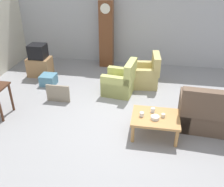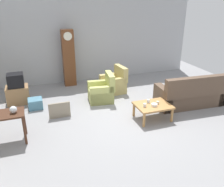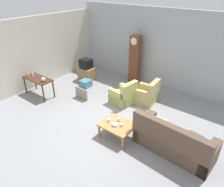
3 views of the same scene
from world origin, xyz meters
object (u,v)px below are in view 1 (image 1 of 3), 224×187
object	(u,v)px
coffee_table_wood	(155,119)
storage_box_blue	(48,80)
cup_white_porcelain	(142,114)
armchair_olive_near	(120,82)
armchair_olive_far	(145,75)
tv_crt	(38,51)
cup_blue_rimmed	(153,110)
grandfather_clock	(106,35)
framed_picture_leaning	(58,93)
cup_cream_tall	(163,116)
bowl_white_stacked	(155,118)
tv_stand_cabinet	(40,67)

from	to	relation	value
coffee_table_wood	storage_box_blue	size ratio (longest dim) A/B	2.29
coffee_table_wood	cup_white_porcelain	size ratio (longest dim) A/B	10.33
armchair_olive_near	armchair_olive_far	xyz separation A→B (m)	(0.64, 0.59, 0.00)
tv_crt	cup_blue_rimmed	bearing A→B (deg)	-32.39
grandfather_clock	storage_box_blue	distance (m)	2.36
armchair_olive_far	cup_blue_rimmed	distance (m)	2.12
tv_crt	grandfather_clock	bearing A→B (deg)	30.83
armchair_olive_near	cup_blue_rimmed	bearing A→B (deg)	-59.23
framed_picture_leaning	cup_cream_tall	distance (m)	2.76
cup_blue_rimmed	bowl_white_stacked	distance (m)	0.26
armchair_olive_near	tv_crt	xyz separation A→B (m)	(-2.60, 0.71, 0.47)
armchair_olive_near	tv_stand_cabinet	size ratio (longest dim) A/B	1.35
tv_stand_cabinet	tv_crt	bearing A→B (deg)	0.00
grandfather_clock	cup_cream_tall	size ratio (longest dim) A/B	25.83
grandfather_clock	cup_cream_tall	bearing A→B (deg)	-62.28
grandfather_clock	framed_picture_leaning	size ratio (longest dim) A/B	3.52
armchair_olive_near	cup_blue_rimmed	xyz separation A→B (m)	(0.90, -1.51, 0.18)
tv_stand_cabinet	storage_box_blue	world-z (taller)	tv_stand_cabinet
cup_cream_tall	armchair_olive_far	bearing A→B (deg)	101.86
armchair_olive_far	coffee_table_wood	distance (m)	2.28
armchair_olive_far	cup_white_porcelain	distance (m)	2.31
framed_picture_leaning	cup_blue_rimmed	xyz separation A→B (m)	(2.38, -0.78, 0.25)
tv_stand_cabinet	cup_blue_rimmed	bearing A→B (deg)	-32.39
framed_picture_leaning	storage_box_blue	bearing A→B (deg)	125.66
grandfather_clock	cup_white_porcelain	size ratio (longest dim) A/B	22.71
coffee_table_wood	cup_blue_rimmed	xyz separation A→B (m)	(-0.07, 0.16, 0.11)
tv_stand_cabinet	cup_cream_tall	size ratio (longest dim) A/B	8.33
armchair_olive_far	cup_cream_tall	bearing A→B (deg)	-78.14
coffee_table_wood	armchair_olive_near	bearing A→B (deg)	120.04
armchair_olive_near	storage_box_blue	size ratio (longest dim) A/B	2.19
cup_white_porcelain	cup_blue_rimmed	xyz separation A→B (m)	(0.21, 0.20, -0.00)
coffee_table_wood	cup_cream_tall	size ratio (longest dim) A/B	11.76
coffee_table_wood	cup_blue_rimmed	size ratio (longest dim) A/B	10.60
armchair_olive_near	bowl_white_stacked	xyz separation A→B (m)	(0.95, -1.76, 0.16)
tv_crt	storage_box_blue	bearing A→B (deg)	-49.22
storage_box_blue	cup_cream_tall	world-z (taller)	cup_cream_tall
tv_crt	cup_white_porcelain	world-z (taller)	tv_crt
coffee_table_wood	cup_white_porcelain	bearing A→B (deg)	-171.21
cup_blue_rimmed	cup_white_porcelain	bearing A→B (deg)	-136.67
framed_picture_leaning	bowl_white_stacked	world-z (taller)	bowl_white_stacked
cup_white_porcelain	armchair_olive_far	bearing A→B (deg)	91.20
cup_cream_tall	cup_blue_rimmed	bearing A→B (deg)	143.87
storage_box_blue	grandfather_clock	bearing A→B (deg)	50.90
framed_picture_leaning	armchair_olive_near	bearing A→B (deg)	26.37
grandfather_clock	cup_white_porcelain	xyz separation A→B (m)	(1.41, -3.54, -0.58)
tv_stand_cabinet	cup_white_porcelain	size ratio (longest dim) A/B	7.32
storage_box_blue	cup_blue_rimmed	bearing A→B (deg)	-28.69
grandfather_clock	coffee_table_wood	bearing A→B (deg)	-64.20
coffee_table_wood	cup_white_porcelain	xyz separation A→B (m)	(-0.28, -0.04, 0.11)
tv_stand_cabinet	bowl_white_stacked	distance (m)	4.33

